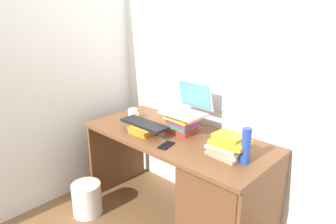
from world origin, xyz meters
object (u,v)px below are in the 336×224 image
Objects in this scene: mug at (133,114)px; wastebasket at (87,199)px; desk at (214,193)px; book_stack_keyboard_riser at (144,129)px; laptop at (188,106)px; cell_phone at (166,145)px; computer_mouse at (209,146)px; keyboard at (144,124)px; water_bottle at (246,146)px; book_stack_tall at (182,123)px; book_stack_side at (228,146)px.

wastebasket is at bearing -93.90° from mug.
book_stack_keyboard_riser reaches higher than desk.
wastebasket is at bearing -132.47° from laptop.
book_stack_keyboard_riser is at bearing 157.79° from cell_phone.
book_stack_keyboard_riser reaches higher than computer_mouse.
keyboard is 0.83m from water_bottle.
book_stack_keyboard_riser is 0.39m from laptop.
water_bottle is at bearing -10.98° from book_stack_tall.
computer_mouse is (0.54, 0.12, -0.06)m from keyboard.
cell_phone is at bearing -150.71° from desk.
keyboard is 0.30m from cell_phone.
desk is 3.64× the size of keyboard.
computer_mouse is 0.31m from cell_phone.
computer_mouse is at bearing 13.29° from book_stack_keyboard_riser.
desk is at bearing 176.06° from book_stack_side.
book_stack_tall is 1.80× the size of cell_phone.
book_stack_tall is 0.64m from water_bottle.
laptop is at bearing 86.71° from book_stack_tall.
mug is (-0.33, 0.17, -0.04)m from keyboard.
water_bottle is (1.16, -0.07, 0.08)m from mug.
book_stack_keyboard_riser is at bearing -166.71° from computer_mouse.
keyboard reaches higher than book_stack_keyboard_riser.
computer_mouse is at bearing 176.54° from desk.
book_stack_tall is at bearing 47.36° from keyboard.
water_bottle is at bearing 6.88° from keyboard.
mug reaches higher than cell_phone.
computer_mouse reaches higher than cell_phone.
computer_mouse is at bearing -3.08° from mug.
book_stack_side reaches higher than wastebasket.
book_stack_tall is 1.05m from wastebasket.
mug reaches higher than wastebasket.
laptop is 3.17× the size of computer_mouse.
keyboard reaches higher than wastebasket.
keyboard is 0.84m from wastebasket.
laptop is at bearing 91.39° from cell_phone.
keyboard is 1.50× the size of wastebasket.
book_stack_tall is 0.58× the size of keyboard.
water_bottle is 0.85× the size of wastebasket.
book_stack_side is 2.54× the size of computer_mouse.
desk is 0.36m from computer_mouse.
book_stack_tall is at bearing 164.36° from computer_mouse.
cell_phone reaches higher than desk.
book_stack_keyboard_riser is at bearing -173.17° from water_bottle.
laptop is 1.18× the size of wastebasket.
book_stack_side is 0.80× the size of laptop.
cell_phone is (-0.54, -0.15, -0.11)m from water_bottle.
keyboard is 0.37m from mug.
keyboard is at bearing -168.73° from desk.
wastebasket is at bearing -168.49° from cell_phone.
wastebasket is at bearing -154.31° from desk.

